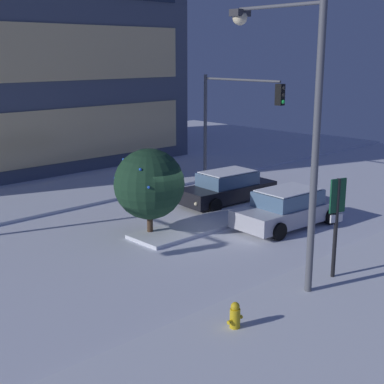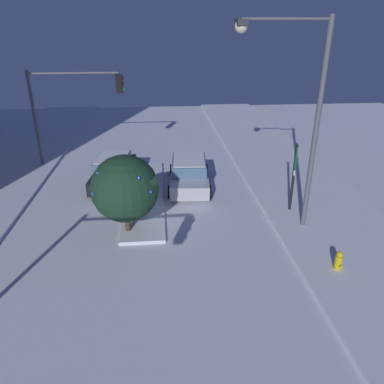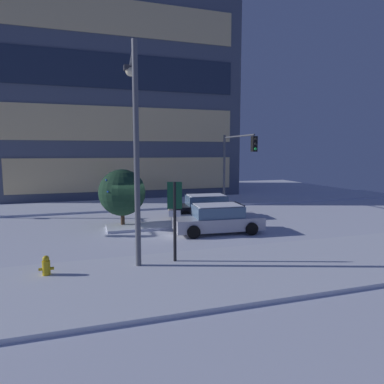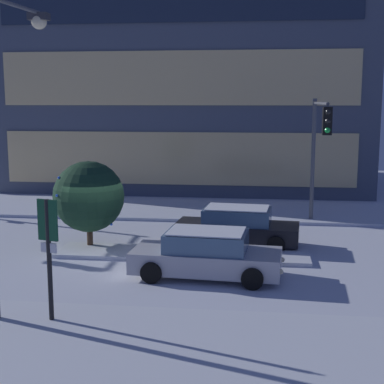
# 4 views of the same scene
# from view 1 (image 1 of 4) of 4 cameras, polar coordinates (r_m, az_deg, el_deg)

# --- Properties ---
(ground) EXTENTS (52.00, 52.00, 0.00)m
(ground) POSITION_cam_1_polar(r_m,az_deg,el_deg) (20.98, -2.12, -4.41)
(ground) COLOR silver
(curb_strip_near) EXTENTS (52.00, 5.20, 0.14)m
(curb_strip_near) POSITION_cam_1_polar(r_m,az_deg,el_deg) (16.22, 17.47, -10.58)
(curb_strip_near) COLOR silver
(curb_strip_near) RESTS_ON ground
(curb_strip_far) EXTENTS (52.00, 5.20, 0.14)m
(curb_strip_far) POSITION_cam_1_polar(r_m,az_deg,el_deg) (27.31, -13.41, -0.24)
(curb_strip_far) COLOR silver
(curb_strip_far) RESTS_ON ground
(median_strip) EXTENTS (9.00, 1.80, 0.14)m
(median_strip) POSITION_cam_1_polar(r_m,az_deg,el_deg) (22.89, 3.53, -2.65)
(median_strip) COLOR silver
(median_strip) RESTS_ON ground
(car_near) EXTENTS (4.84, 2.36, 1.49)m
(car_near) POSITION_cam_1_polar(r_m,az_deg,el_deg) (22.13, 9.82, -1.69)
(car_near) COLOR #B7B7C1
(car_near) RESTS_ON ground
(car_far) EXTENTS (4.85, 2.31, 1.49)m
(car_far) POSITION_cam_1_polar(r_m,az_deg,el_deg) (25.17, 3.67, 0.41)
(car_far) COLOR black
(car_far) RESTS_ON ground
(traffic_light_corner_far_right) EXTENTS (0.32, 5.35, 5.56)m
(traffic_light_corner_far_right) POSITION_cam_1_polar(r_m,az_deg,el_deg) (28.55, 4.59, 8.64)
(traffic_light_corner_far_right) COLOR #565960
(traffic_light_corner_far_right) RESTS_ON ground
(street_lamp_arched) EXTENTS (0.61, 3.31, 8.05)m
(street_lamp_arched) POSITION_cam_1_polar(r_m,az_deg,el_deg) (15.49, 10.25, 8.60)
(street_lamp_arched) COLOR #565960
(street_lamp_arched) RESTS_ON ground
(fire_hydrant) EXTENTS (0.48, 0.26, 0.81)m
(fire_hydrant) POSITION_cam_1_polar(r_m,az_deg,el_deg) (13.88, 4.45, -12.81)
(fire_hydrant) COLOR gold
(fire_hydrant) RESTS_ON ground
(parking_info_sign) EXTENTS (0.54, 0.21, 3.16)m
(parking_info_sign) POSITION_cam_1_polar(r_m,az_deg,el_deg) (16.74, 14.65, -2.44)
(parking_info_sign) COLOR black
(parking_info_sign) RESTS_ON ground
(decorated_tree_median) EXTENTS (2.63, 2.63, 3.29)m
(decorated_tree_median) POSITION_cam_1_polar(r_m,az_deg,el_deg) (20.46, -4.43, 0.82)
(decorated_tree_median) COLOR #473323
(decorated_tree_median) RESTS_ON ground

